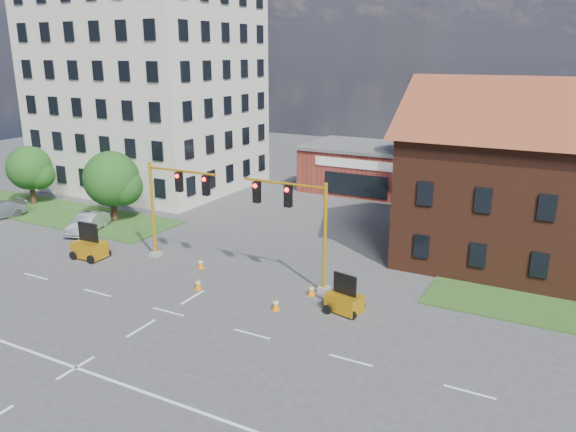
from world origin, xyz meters
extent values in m
plane|color=#404042|center=(0.00, 0.00, 0.00)|extent=(120.00, 120.00, 0.00)
cube|color=#294A1C|center=(-20.00, 10.00, 0.04)|extent=(22.00, 6.00, 0.08)
cube|color=#294A1C|center=(18.00, 9.00, 0.04)|extent=(14.00, 4.00, 0.08)
cube|color=beige|center=(-20.00, 22.00, 10.00)|extent=(18.00, 15.00, 20.00)
cube|color=maroon|center=(0.00, 30.00, 2.00)|extent=(12.00, 8.00, 4.00)
cube|color=#555557|center=(0.00, 30.00, 4.15)|extent=(12.40, 8.40, 0.30)
cube|color=silver|center=(0.00, 25.95, 3.20)|extent=(8.00, 0.10, 0.80)
cube|color=black|center=(0.00, 25.95, 1.30)|extent=(6.00, 0.10, 2.00)
cylinder|color=#382114|center=(6.50, 27.00, 2.30)|extent=(0.44, 0.44, 4.60)
sphere|color=#1A4615|center=(6.50, 27.00, 6.48)|extent=(6.90, 6.90, 6.90)
sphere|color=#1A4615|center=(7.88, 27.30, 5.43)|extent=(4.83, 4.83, 4.83)
cylinder|color=#382114|center=(-14.00, 10.50, 1.22)|extent=(0.44, 0.44, 2.44)
sphere|color=#1A4615|center=(-14.00, 10.50, 3.44)|extent=(4.26, 4.26, 4.26)
sphere|color=#1A4615|center=(-13.15, 10.80, 2.88)|extent=(2.98, 2.98, 2.98)
cylinder|color=#382114|center=(-24.00, 11.00, 1.15)|extent=(0.44, 0.44, 2.30)
sphere|color=#1A4615|center=(-24.00, 11.00, 3.24)|extent=(3.76, 3.76, 3.76)
sphere|color=#1A4615|center=(-23.25, 11.30, 2.71)|extent=(2.63, 2.63, 2.63)
cube|color=gray|center=(-6.00, 6.00, 0.15)|extent=(0.60, 0.60, 0.30)
cylinder|color=orange|center=(-6.00, 6.00, 3.10)|extent=(0.20, 0.20, 6.20)
cylinder|color=orange|center=(-3.50, 6.00, 5.90)|extent=(5.00, 0.14, 0.14)
cube|color=black|center=(-3.75, 6.00, 5.20)|extent=(0.40, 0.32, 1.20)
cube|color=black|center=(-1.75, 6.00, 5.20)|extent=(0.40, 0.32, 1.20)
sphere|color=#FF0C07|center=(-3.75, 5.82, 5.60)|extent=(0.24, 0.24, 0.24)
cube|color=gray|center=(6.00, 6.00, 0.15)|extent=(0.60, 0.60, 0.30)
cylinder|color=orange|center=(6.00, 6.00, 3.10)|extent=(0.20, 0.20, 6.20)
cylinder|color=orange|center=(3.50, 6.00, 5.90)|extent=(5.00, 0.14, 0.14)
cube|color=black|center=(3.75, 6.00, 5.20)|extent=(0.40, 0.32, 1.20)
cube|color=black|center=(1.75, 6.00, 5.20)|extent=(0.40, 0.32, 1.20)
sphere|color=#FF0C07|center=(3.75, 5.82, 5.60)|extent=(0.24, 0.24, 0.24)
cube|color=orange|center=(-9.49, 3.76, 0.61)|extent=(2.03, 1.38, 1.00)
cube|color=black|center=(-9.49, 3.76, 1.77)|extent=(1.55, 0.17, 1.22)
cube|color=orange|center=(7.94, 4.23, 0.53)|extent=(1.95, 1.51, 0.87)
cube|color=black|center=(7.94, 4.23, 1.54)|extent=(1.34, 0.41, 1.06)
cube|color=orange|center=(-0.37, 3.01, 0.02)|extent=(0.38, 0.38, 0.04)
cone|color=orange|center=(-0.37, 3.01, 0.35)|extent=(0.40, 0.40, 0.70)
cylinder|color=silver|center=(-0.37, 3.01, 0.42)|extent=(0.27, 0.27, 0.09)
cube|color=orange|center=(-2.15, 5.66, 0.02)|extent=(0.38, 0.38, 0.04)
cone|color=orange|center=(-2.15, 5.66, 0.35)|extent=(0.40, 0.40, 0.70)
cylinder|color=silver|center=(-2.15, 5.66, 0.42)|extent=(0.27, 0.27, 0.09)
cube|color=orange|center=(4.76, 2.75, 0.02)|extent=(0.38, 0.38, 0.04)
cone|color=orange|center=(4.76, 2.75, 0.35)|extent=(0.40, 0.40, 0.70)
cylinder|color=silver|center=(4.76, 2.75, 0.42)|extent=(0.27, 0.27, 0.09)
cube|color=orange|center=(5.57, 5.26, 0.02)|extent=(0.38, 0.38, 0.04)
cone|color=orange|center=(5.57, 5.26, 0.35)|extent=(0.40, 0.40, 0.70)
cylinder|color=silver|center=(5.57, 5.26, 0.42)|extent=(0.27, 0.27, 0.09)
imported|color=white|center=(10.41, 14.97, 0.84)|extent=(6.52, 4.15, 1.68)
imported|color=#A8A9B0|center=(-13.82, 7.64, 0.69)|extent=(2.69, 4.46, 1.39)
camera|label=1|loc=(17.70, -20.20, 12.79)|focal=35.00mm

